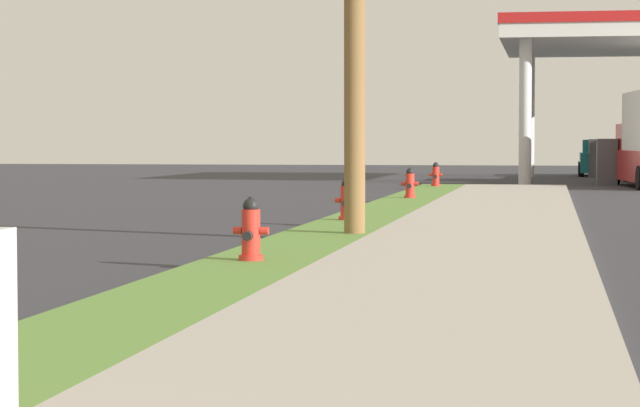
# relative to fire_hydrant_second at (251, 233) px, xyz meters

# --- Properties ---
(fire_hydrant_second) EXTENTS (0.42, 0.38, 0.74)m
(fire_hydrant_second) POSITION_rel_fire_hydrant_second_xyz_m (0.00, 0.00, 0.00)
(fire_hydrant_second) COLOR red
(fire_hydrant_second) RESTS_ON grass_verge
(fire_hydrant_third) EXTENTS (0.42, 0.37, 0.74)m
(fire_hydrant_third) POSITION_rel_fire_hydrant_second_xyz_m (-0.10, 8.05, 0.00)
(fire_hydrant_third) COLOR red
(fire_hydrant_third) RESTS_ON grass_verge
(fire_hydrant_fourth) EXTENTS (0.42, 0.37, 0.74)m
(fire_hydrant_fourth) POSITION_rel_fire_hydrant_second_xyz_m (0.06, 17.33, 0.00)
(fire_hydrant_fourth) COLOR red
(fire_hydrant_fourth) RESTS_ON grass_verge
(fire_hydrant_fifth) EXTENTS (0.42, 0.38, 0.74)m
(fire_hydrant_fifth) POSITION_rel_fire_hydrant_second_xyz_m (-0.03, 25.89, 0.00)
(fire_hydrant_fifth) COLOR red
(fire_hydrant_fifth) RESTS_ON grass_verge
(car_teal_by_near_pump) EXTENTS (1.99, 4.52, 1.57)m
(car_teal_by_near_pump) POSITION_rel_fire_hydrant_second_xyz_m (5.66, 43.65, 0.28)
(car_teal_by_near_pump) COLOR #197075
(car_teal_by_near_pump) RESTS_ON ground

